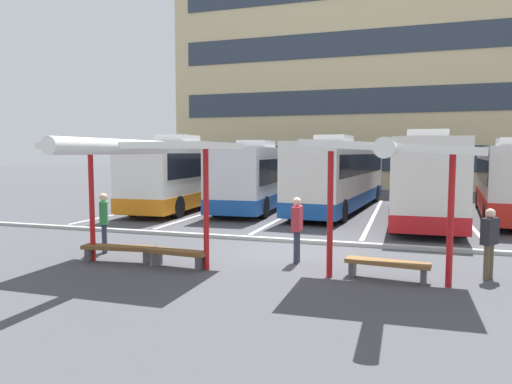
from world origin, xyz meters
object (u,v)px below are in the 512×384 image
(coach_bus_1, at_px, (264,177))
(bench_0, at_px, (118,250))
(waiting_passenger_0, at_px, (104,218))
(coach_bus_4, at_px, (512,182))
(bench_1, at_px, (178,255))
(waiting_shelter_1, at_px, (389,152))
(bench_2, at_px, (387,265))
(waiting_shelter_0, at_px, (140,149))
(coach_bus_0, at_px, (190,174))
(coach_bus_2, at_px, (341,175))
(coach_bus_3, at_px, (424,179))
(waiting_passenger_1, at_px, (297,225))
(waiting_passenger_2, at_px, (489,239))

(coach_bus_1, xyz_separation_m, bench_0, (-0.02, -13.49, -1.30))
(waiting_passenger_0, bearing_deg, coach_bus_4, 42.31)
(coach_bus_1, relative_size, bench_1, 7.41)
(waiting_shelter_1, relative_size, bench_2, 2.15)
(coach_bus_4, xyz_separation_m, waiting_passenger_0, (-12.95, -11.79, -0.60))
(waiting_shelter_0, distance_m, bench_0, 2.85)
(coach_bus_4, distance_m, waiting_shelter_1, 13.70)
(coach_bus_0, height_order, coach_bus_2, coach_bus_0)
(coach_bus_1, relative_size, bench_2, 6.12)
(bench_0, relative_size, bench_2, 1.03)
(coach_bus_2, bearing_deg, coach_bus_1, -178.76)
(bench_2, bearing_deg, coach_bus_0, 132.17)
(coach_bus_0, bearing_deg, bench_1, -65.72)
(coach_bus_3, height_order, bench_0, coach_bus_3)
(bench_0, bearing_deg, bench_1, -0.93)
(bench_2, distance_m, waiting_passenger_1, 2.67)
(coach_bus_4, relative_size, bench_0, 5.30)
(coach_bus_2, distance_m, waiting_shelter_1, 13.94)
(bench_1, bearing_deg, coach_bus_2, 80.24)
(coach_bus_0, xyz_separation_m, bench_1, (5.50, -12.18, -1.46))
(waiting_shelter_0, bearing_deg, waiting_passenger_2, 9.87)
(coach_bus_0, xyz_separation_m, bench_2, (10.65, -11.76, -1.45))
(bench_1, bearing_deg, coach_bus_4, 51.59)
(waiting_passenger_1, bearing_deg, bench_1, -152.57)
(bench_1, xyz_separation_m, bench_2, (5.15, 0.43, 0.01))
(coach_bus_2, relative_size, waiting_passenger_2, 7.55)
(coach_bus_4, bearing_deg, bench_1, -128.41)
(coach_bus_0, distance_m, coach_bus_1, 3.95)
(bench_1, bearing_deg, coach_bus_3, 59.78)
(waiting_passenger_2, bearing_deg, coach_bus_1, 126.66)
(coach_bus_4, height_order, waiting_shelter_0, coach_bus_4)
(bench_0, bearing_deg, coach_bus_4, 46.88)
(coach_bus_3, bearing_deg, waiting_shelter_0, -123.04)
(waiting_shelter_1, height_order, waiting_passenger_2, waiting_shelter_1)
(coach_bus_0, height_order, coach_bus_4, coach_bus_0)
(coach_bus_0, bearing_deg, waiting_passenger_0, -76.86)
(bench_2, xyz_separation_m, waiting_passenger_0, (-8.02, 0.50, 0.69))
(waiting_passenger_0, bearing_deg, waiting_shelter_1, -6.58)
(waiting_shelter_0, height_order, waiting_shelter_1, waiting_shelter_0)
(coach_bus_0, relative_size, waiting_passenger_0, 6.45)
(bench_2, xyz_separation_m, waiting_passenger_2, (2.24, 0.76, 0.62))
(bench_1, bearing_deg, bench_0, 179.07)
(coach_bus_1, distance_m, waiting_shelter_0, 13.87)
(coach_bus_1, bearing_deg, waiting_shelter_1, -62.84)
(coach_bus_0, height_order, bench_1, coach_bus_0)
(coach_bus_3, bearing_deg, bench_0, -126.92)
(waiting_shelter_1, bearing_deg, waiting_shelter_0, -177.56)
(waiting_shelter_1, bearing_deg, bench_0, 179.80)
(waiting_shelter_0, height_order, waiting_passenger_1, waiting_shelter_0)
(coach_bus_4, xyz_separation_m, waiting_passenger_1, (-7.30, -11.27, -0.60))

